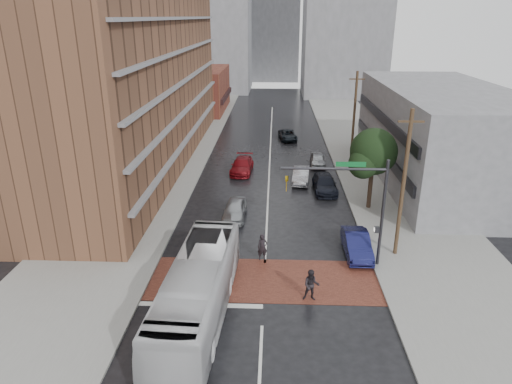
# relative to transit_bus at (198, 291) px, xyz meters

# --- Properties ---
(ground) EXTENTS (160.00, 160.00, 0.00)m
(ground) POSITION_rel_transit_bus_xyz_m (3.42, 3.41, -1.69)
(ground) COLOR black
(ground) RESTS_ON ground
(crosswalk) EXTENTS (14.00, 5.00, 0.02)m
(crosswalk) POSITION_rel_transit_bus_xyz_m (3.42, 3.91, -1.68)
(crosswalk) COLOR brown
(crosswalk) RESTS_ON ground
(sidewalk_west) EXTENTS (9.00, 90.00, 0.15)m
(sidewalk_west) POSITION_rel_transit_bus_xyz_m (-8.08, 28.41, -1.61)
(sidewalk_west) COLOR gray
(sidewalk_west) RESTS_ON ground
(sidewalk_east) EXTENTS (9.00, 90.00, 0.15)m
(sidewalk_east) POSITION_rel_transit_bus_xyz_m (14.92, 28.41, -1.61)
(sidewalk_east) COLOR gray
(sidewalk_east) RESTS_ON ground
(apartment_block) EXTENTS (10.00, 44.00, 28.00)m
(apartment_block) POSITION_rel_transit_bus_xyz_m (-10.58, 27.41, 12.31)
(apartment_block) COLOR brown
(apartment_block) RESTS_ON ground
(storefront_west) EXTENTS (8.00, 16.00, 7.00)m
(storefront_west) POSITION_rel_transit_bus_xyz_m (-8.58, 57.41, 1.81)
(storefront_west) COLOR brown
(storefront_west) RESTS_ON ground
(building_east) EXTENTS (11.00, 26.00, 9.00)m
(building_east) POSITION_rel_transit_bus_xyz_m (19.92, 23.41, 2.81)
(building_east) COLOR gray
(building_east) RESTS_ON ground
(distant_tower_west) EXTENTS (18.00, 16.00, 32.00)m
(distant_tower_west) POSITION_rel_transit_bus_xyz_m (-10.58, 81.41, 14.31)
(distant_tower_west) COLOR gray
(distant_tower_west) RESTS_ON ground
(distant_tower_east) EXTENTS (16.00, 14.00, 36.00)m
(distant_tower_east) POSITION_rel_transit_bus_xyz_m (17.42, 75.41, 16.31)
(distant_tower_east) COLOR gray
(distant_tower_east) RESTS_ON ground
(distant_tower_center) EXTENTS (12.00, 10.00, 24.00)m
(distant_tower_center) POSITION_rel_transit_bus_xyz_m (3.42, 98.41, 10.31)
(distant_tower_center) COLOR gray
(distant_tower_center) RESTS_ON ground
(street_tree) EXTENTS (4.20, 4.10, 6.90)m
(street_tree) POSITION_rel_transit_bus_xyz_m (11.94, 15.45, 3.05)
(street_tree) COLOR #332319
(street_tree) RESTS_ON ground
(signal_mast) EXTENTS (6.50, 0.30, 7.20)m
(signal_mast) POSITION_rel_transit_bus_xyz_m (9.27, 5.91, 3.04)
(signal_mast) COLOR #2D2D33
(signal_mast) RESTS_ON ground
(utility_pole_near) EXTENTS (1.60, 0.26, 10.00)m
(utility_pole_near) POSITION_rel_transit_bus_xyz_m (12.22, 7.41, 3.45)
(utility_pole_near) COLOR #473321
(utility_pole_near) RESTS_ON ground
(utility_pole_far) EXTENTS (1.60, 0.26, 10.00)m
(utility_pole_far) POSITION_rel_transit_bus_xyz_m (12.22, 27.41, 3.45)
(utility_pole_far) COLOR #473321
(utility_pole_far) RESTS_ON ground
(transit_bus) EXTENTS (3.46, 12.24, 3.37)m
(transit_bus) POSITION_rel_transit_bus_xyz_m (0.00, 0.00, 0.00)
(transit_bus) COLOR silver
(transit_bus) RESTS_ON ground
(pedestrian_a) EXTENTS (0.74, 0.57, 1.83)m
(pedestrian_a) POSITION_rel_transit_bus_xyz_m (3.24, 6.41, -0.77)
(pedestrian_a) COLOR black
(pedestrian_a) RESTS_ON ground
(pedestrian_b) EXTENTS (0.97, 0.78, 1.91)m
(pedestrian_b) POSITION_rel_transit_bus_xyz_m (6.14, 1.91, -0.73)
(pedestrian_b) COLOR black
(pedestrian_b) RESTS_ON ground
(car_travel_a) EXTENTS (1.89, 4.37, 1.47)m
(car_travel_a) POSITION_rel_transit_bus_xyz_m (0.83, 12.98, -0.95)
(car_travel_a) COLOR #A2A5A9
(car_travel_a) RESTS_ON ground
(car_travel_b) EXTENTS (1.93, 4.49, 1.44)m
(car_travel_b) POSITION_rel_transit_bus_xyz_m (6.55, 21.78, -0.97)
(car_travel_b) COLOR #AEAEB6
(car_travel_b) RESTS_ON ground
(car_travel_c) EXTENTS (2.38, 5.22, 1.48)m
(car_travel_c) POSITION_rel_transit_bus_xyz_m (0.59, 24.51, -0.95)
(car_travel_c) COLOR maroon
(car_travel_c) RESTS_ON ground
(suv_travel) EXTENTS (2.62, 4.73, 1.25)m
(suv_travel) POSITION_rel_transit_bus_xyz_m (5.64, 38.12, -1.06)
(suv_travel) COLOR black
(suv_travel) RESTS_ON ground
(car_parked_near) EXTENTS (1.64, 4.62, 1.52)m
(car_parked_near) POSITION_rel_transit_bus_xyz_m (9.60, 7.41, -0.93)
(car_parked_near) COLOR #141646
(car_parked_near) RESTS_ON ground
(car_parked_mid) EXTENTS (2.17, 5.07, 1.46)m
(car_parked_mid) POSITION_rel_transit_bus_xyz_m (8.62, 19.41, -0.96)
(car_parked_mid) COLOR black
(car_parked_mid) RESTS_ON ground
(car_parked_far) EXTENTS (1.74, 4.05, 1.36)m
(car_parked_far) POSITION_rel_transit_bus_xyz_m (8.62, 27.09, -1.00)
(car_parked_far) COLOR #97999E
(car_parked_far) RESTS_ON ground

